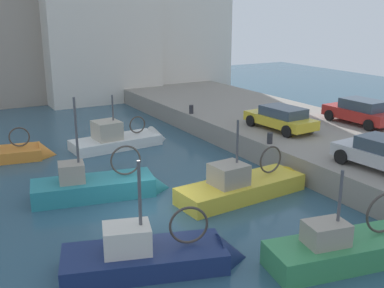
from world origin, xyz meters
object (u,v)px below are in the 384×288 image
(fishing_boat_navy, at_px, (157,264))
(fishing_boat_orange, at_px, (4,158))
(parked_car_silver, at_px, (383,154))
(fishing_boat_green, at_px, (351,258))
(mooring_bollard_north, at_px, (191,109))
(parked_car_red, at_px, (360,111))
(mooring_bollard_mid, at_px, (270,138))
(fishing_boat_teal, at_px, (102,193))
(fishing_boat_white, at_px, (123,143))
(parked_car_yellow, at_px, (281,118))
(fishing_boat_yellow, at_px, (247,192))

(fishing_boat_navy, distance_m, fishing_boat_orange, 13.82)
(parked_car_silver, bearing_deg, fishing_boat_green, -148.39)
(mooring_bollard_north, bearing_deg, fishing_boat_navy, -122.92)
(parked_car_red, distance_m, parked_car_silver, 8.28)
(fishing_boat_green, height_order, mooring_bollard_mid, fishing_boat_green)
(fishing_boat_navy, height_order, fishing_boat_green, fishing_boat_navy)
(fishing_boat_teal, distance_m, mooring_bollard_mid, 8.75)
(fishing_boat_green, bearing_deg, fishing_boat_orange, 116.24)
(fishing_boat_green, height_order, parked_car_silver, fishing_boat_green)
(fishing_boat_teal, relative_size, fishing_boat_white, 1.02)
(fishing_boat_green, bearing_deg, fishing_boat_white, 95.82)
(mooring_bollard_mid, relative_size, mooring_bollard_north, 1.00)
(fishing_boat_navy, bearing_deg, fishing_boat_orange, 100.62)
(fishing_boat_orange, height_order, mooring_bollard_north, fishing_boat_orange)
(parked_car_yellow, bearing_deg, mooring_bollard_north, 110.53)
(fishing_boat_orange, xyz_separation_m, fishing_boat_white, (6.42, -0.66, 0.04))
(fishing_boat_green, distance_m, parked_car_silver, 6.30)
(fishing_boat_teal, bearing_deg, fishing_boat_green, -60.53)
(parked_car_red, relative_size, parked_car_silver, 1.03)
(fishing_boat_green, distance_m, mooring_bollard_mid, 9.38)
(fishing_boat_green, xyz_separation_m, parked_car_silver, (5.15, 3.17, 1.79))
(parked_car_red, distance_m, mooring_bollard_north, 10.25)
(fishing_boat_white, bearing_deg, fishing_boat_yellow, -78.54)
(fishing_boat_orange, bearing_deg, mooring_bollard_mid, -33.60)
(fishing_boat_yellow, height_order, parked_car_silver, fishing_boat_yellow)
(fishing_boat_green, relative_size, parked_car_yellow, 1.36)
(fishing_boat_orange, bearing_deg, parked_car_yellow, -22.62)
(parked_car_yellow, xyz_separation_m, mooring_bollard_mid, (-2.28, -1.91, -0.40))
(fishing_boat_yellow, height_order, parked_car_red, fishing_boat_yellow)
(mooring_bollard_north, bearing_deg, parked_car_red, -45.40)
(fishing_boat_white, distance_m, mooring_bollard_mid, 8.79)
(fishing_boat_teal, bearing_deg, fishing_boat_orange, 111.96)
(fishing_boat_orange, distance_m, fishing_boat_green, 18.12)
(fishing_boat_orange, bearing_deg, fishing_boat_teal, -68.04)
(fishing_boat_green, relative_size, mooring_bollard_mid, 10.77)
(fishing_boat_yellow, relative_size, mooring_bollard_north, 12.00)
(parked_car_red, height_order, mooring_bollard_mid, parked_car_red)
(fishing_boat_orange, bearing_deg, fishing_boat_navy, -79.38)
(fishing_boat_yellow, bearing_deg, fishing_boat_orange, 129.23)
(fishing_boat_teal, relative_size, mooring_bollard_mid, 10.98)
(parked_car_silver, bearing_deg, fishing_boat_yellow, 149.36)
(parked_car_yellow, relative_size, mooring_bollard_mid, 7.93)
(fishing_boat_yellow, bearing_deg, mooring_bollard_north, 73.21)
(fishing_boat_green, bearing_deg, mooring_bollard_north, 77.94)
(fishing_boat_navy, distance_m, mooring_bollard_mid, 10.86)
(fishing_boat_green, xyz_separation_m, mooring_bollard_north, (3.54, 16.58, 1.37))
(mooring_bollard_mid, bearing_deg, fishing_boat_green, -112.45)
(fishing_boat_teal, distance_m, parked_car_yellow, 11.15)
(fishing_boat_green, relative_size, fishing_boat_yellow, 0.90)
(fishing_boat_yellow, bearing_deg, fishing_boat_navy, -150.14)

